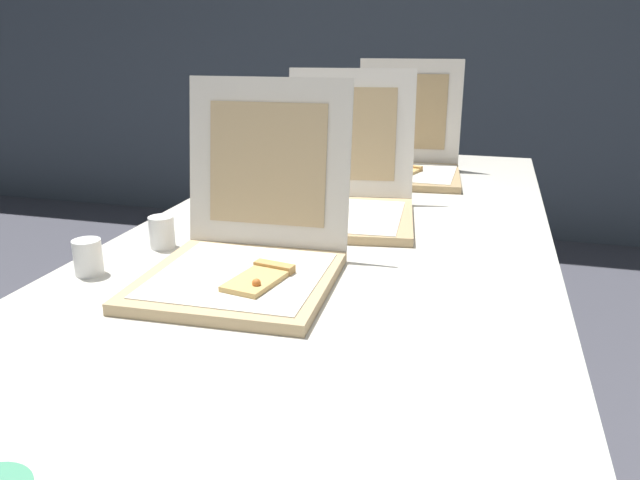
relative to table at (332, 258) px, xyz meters
name	(u,v)px	position (x,y,z in m)	size (l,w,h in m)	color
wall_back	(441,17)	(0.00, 2.55, 0.60)	(10.00, 0.10, 2.60)	#4C5660
table	(332,258)	(0.00, 0.00, 0.00)	(1.00, 2.33, 0.75)	silver
pizza_box_front	(246,252)	(-0.11, -0.27, 0.10)	(0.37, 0.43, 0.37)	tan
pizza_box_middle	(344,197)	(-0.02, 0.20, 0.10)	(0.41, 0.49, 0.37)	tan
pizza_box_back	(406,160)	(0.07, 0.72, 0.10)	(0.39, 0.40, 0.38)	tan
cup_white_far	(285,184)	(-0.24, 0.36, 0.08)	(0.06, 0.06, 0.07)	white
cup_white_near_center	(162,232)	(-0.36, -0.15, 0.08)	(0.06, 0.06, 0.07)	white
cup_white_near_left	(88,257)	(-0.42, -0.33, 0.08)	(0.06, 0.06, 0.07)	white
cup_white_mid	(216,206)	(-0.33, 0.09, 0.08)	(0.06, 0.06, 0.07)	white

